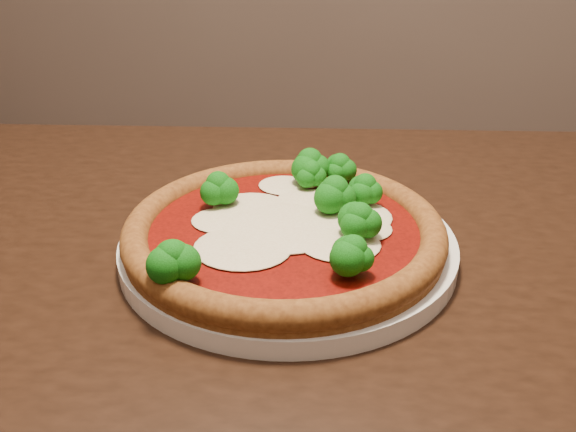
# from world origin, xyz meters

# --- Properties ---
(dining_table) EXTENTS (1.40, 0.89, 0.75)m
(dining_table) POSITION_xyz_m (0.03, -0.03, 0.65)
(dining_table) COLOR black
(dining_table) RESTS_ON floor
(plate) EXTENTS (0.32, 0.32, 0.02)m
(plate) POSITION_xyz_m (0.05, -0.03, 0.76)
(plate) COLOR white
(plate) RESTS_ON dining_table
(pizza) EXTENTS (0.30, 0.30, 0.06)m
(pizza) POSITION_xyz_m (0.05, -0.03, 0.78)
(pizza) COLOR brown
(pizza) RESTS_ON plate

